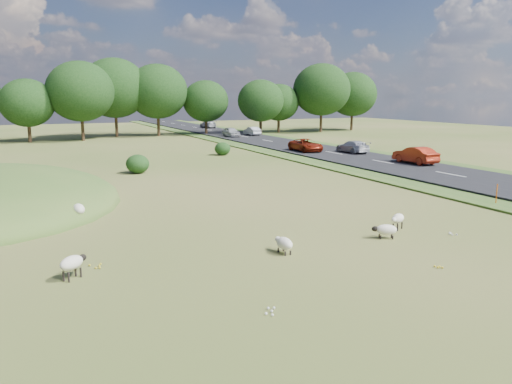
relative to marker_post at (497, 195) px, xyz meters
The scene contains 16 objects.
ground 25.28m from the marker_post, 126.14° to the left, with size 160.00×160.00×0.00m, color #3C5A1C.
road 30.83m from the marker_post, 80.49° to the left, with size 8.00×150.00×0.25m, color black.
treeline 58.38m from the marker_post, 105.95° to the left, with size 96.28×14.66×11.70m.
shrubs 30.32m from the marker_post, 123.27° to the left, with size 27.30×10.67×1.51m.
marker_post is the anchor object (origin of this frame).
sheep_0 15.30m from the marker_post, 169.06° to the right, with size 0.53×1.13×0.65m.
sheep_1 22.90m from the marker_post, behind, with size 1.08×1.00×0.81m.
sheep_2 22.57m from the marker_post, 165.49° to the left, with size 0.63×1.28×0.91m.
sheep_3 8.84m from the marker_post, 167.39° to the right, with size 1.06×0.80×0.75m.
sheep_4 10.48m from the marker_post, 164.03° to the right, with size 1.13×0.83×0.63m.
car_0 48.90m from the marker_post, 86.25° to the left, with size 1.62×4.03×1.37m, color silver.
car_1 50.24m from the marker_post, 82.00° to the left, with size 1.35×3.87×1.28m, color #B0B4B8.
car_2 70.46m from the marker_post, 84.30° to the left, with size 1.97×4.85×1.41m, color #A2A6AA.
car_4 24.82m from the marker_post, 73.62° to the left, with size 1.77×4.35×1.26m, color #B3B4BB.
car_5 16.02m from the marker_post, 64.10° to the left, with size 1.55×4.45×1.47m, color maroon.
car_6 27.17m from the marker_post, 83.24° to the left, with size 2.17×4.70×1.31m, color maroon.
Camera 1 is at (-8.83, -19.90, 6.04)m, focal length 35.00 mm.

